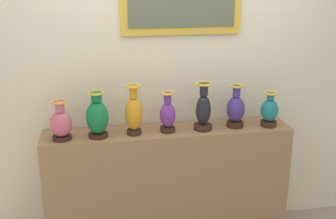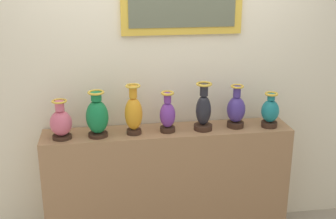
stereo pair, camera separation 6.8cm
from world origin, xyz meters
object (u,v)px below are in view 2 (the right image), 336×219
at_px(vase_violet, 168,115).
at_px(vase_teal, 270,112).
at_px(vase_emerald, 97,116).
at_px(vase_onyx, 203,110).
at_px(vase_rose, 61,123).
at_px(vase_indigo, 236,110).
at_px(vase_amber, 134,113).

height_order(vase_violet, vase_teal, vase_violet).
xyz_separation_m(vase_emerald, vase_onyx, (0.86, 0.02, 0.00)).
bearing_deg(vase_rose, vase_emerald, 0.64).
height_order(vase_emerald, vase_indigo, vase_emerald).
relative_size(vase_violet, vase_teal, 1.13).
height_order(vase_onyx, vase_indigo, vase_onyx).
bearing_deg(vase_teal, vase_violet, 178.56).
bearing_deg(vase_teal, vase_onyx, 177.95).
height_order(vase_amber, vase_teal, vase_amber).
bearing_deg(vase_emerald, vase_violet, 1.99).
bearing_deg(vase_violet, vase_onyx, -0.27).
relative_size(vase_violet, vase_onyx, 0.84).
bearing_deg(vase_teal, vase_indigo, 171.83).
bearing_deg(vase_indigo, vase_violet, -178.13).
bearing_deg(vase_indigo, vase_rose, -178.33).
bearing_deg(vase_onyx, vase_amber, -179.27).
distance_m(vase_rose, vase_emerald, 0.28).
relative_size(vase_amber, vase_onyx, 1.02).
relative_size(vase_amber, vase_indigo, 1.13).
bearing_deg(vase_rose, vase_indigo, 1.67).
height_order(vase_amber, vase_indigo, vase_amber).
height_order(vase_emerald, vase_teal, vase_emerald).
distance_m(vase_amber, vase_indigo, 0.86).
bearing_deg(vase_amber, vase_onyx, 0.73).
relative_size(vase_rose, vase_violet, 0.93).
distance_m(vase_amber, vase_onyx, 0.57).
distance_m(vase_violet, vase_indigo, 0.58).
bearing_deg(vase_emerald, vase_indigo, 1.93).
relative_size(vase_emerald, vase_amber, 0.91).
bearing_deg(vase_onyx, vase_indigo, 4.09).
distance_m(vase_amber, vase_teal, 1.14).
xyz_separation_m(vase_amber, vase_indigo, (0.86, 0.03, -0.03)).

